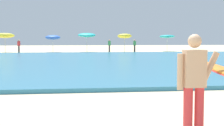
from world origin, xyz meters
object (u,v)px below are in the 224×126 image
at_px(beachgoer_near_row_right, 19,46).
at_px(beach_umbrella_4, 125,36).
at_px(beach_umbrella_1, 5,36).
at_px(surfer_with_board, 209,78).
at_px(beach_umbrella_2, 53,37).
at_px(beach_umbrella_5, 167,36).
at_px(beachgoer_near_row_left, 109,45).
at_px(beach_umbrella_3, 87,35).
at_px(beachgoer_near_row_mid, 135,45).

bearing_deg(beachgoer_near_row_right, beach_umbrella_4, 8.01).
distance_m(beach_umbrella_1, beach_umbrella_4, 14.70).
bearing_deg(surfer_with_board, beach_umbrella_1, 104.78).
bearing_deg(beach_umbrella_2, beach_umbrella_5, 0.46).
bearing_deg(beach_umbrella_5, surfer_with_board, -105.80).
bearing_deg(beachgoer_near_row_left, beach_umbrella_3, 150.80).
height_order(beachgoer_near_row_left, beachgoer_near_row_right, same).
xyz_separation_m(beach_umbrella_5, beachgoer_near_row_right, (-18.65, -2.52, -1.12)).
bearing_deg(beach_umbrella_3, beach_umbrella_1, -175.44).
height_order(beach_umbrella_4, beachgoer_near_row_left, beach_umbrella_4).
height_order(surfer_with_board, beach_umbrella_4, beach_umbrella_4).
xyz_separation_m(beach_umbrella_1, beachgoer_near_row_mid, (15.72, -1.21, -1.21)).
distance_m(beach_umbrella_4, beachgoer_near_row_right, 13.04).
bearing_deg(beach_umbrella_3, beach_umbrella_5, 0.47).
bearing_deg(surfer_with_board, beach_umbrella_2, 96.19).
xyz_separation_m(surfer_with_board, beach_umbrella_1, (-9.77, 37.03, 1.02)).
height_order(beach_umbrella_5, beachgoer_near_row_left, beach_umbrella_5).
bearing_deg(beach_umbrella_4, beach_umbrella_2, 176.22).
bearing_deg(beachgoer_near_row_right, beach_umbrella_1, 138.27).
height_order(beach_umbrella_5, beachgoer_near_row_right, beach_umbrella_5).
xyz_separation_m(surfer_with_board, beachgoer_near_row_mid, (5.95, 35.81, -0.19)).
bearing_deg(beachgoer_near_row_right, beachgoer_near_row_mid, 1.77).
relative_size(beach_umbrella_4, beachgoer_near_row_left, 1.49).
height_order(beach_umbrella_2, beach_umbrella_4, beach_umbrella_4).
height_order(beach_umbrella_3, beachgoer_near_row_mid, beach_umbrella_3).
bearing_deg(beach_umbrella_1, beach_umbrella_5, 2.46).
bearing_deg(beach_umbrella_3, beach_umbrella_2, -179.59).
relative_size(beach_umbrella_3, beachgoer_near_row_left, 1.57).
height_order(surfer_with_board, beach_umbrella_1, beach_umbrella_1).
bearing_deg(beach_umbrella_2, beachgoer_near_row_mid, -11.12).
height_order(beach_umbrella_4, beach_umbrella_5, beach_umbrella_4).
height_order(beach_umbrella_1, beach_umbrella_4, beach_umbrella_1).
distance_m(beach_umbrella_3, beach_umbrella_4, 4.80).
xyz_separation_m(beach_umbrella_5, beachgoer_near_row_left, (-7.86, -1.60, -1.12)).
distance_m(surfer_with_board, beach_umbrella_1, 38.31).
xyz_separation_m(surfer_with_board, beachgoer_near_row_right, (-7.93, 35.39, -0.19)).
bearing_deg(beachgoer_near_row_left, surfer_with_board, -94.52).
relative_size(beach_umbrella_1, beach_umbrella_3, 0.97).
bearing_deg(beachgoer_near_row_left, beach_umbrella_1, 176.76).
distance_m(beach_umbrella_4, beachgoer_near_row_left, 2.53).
bearing_deg(surfer_with_board, beach_umbrella_5, 74.20).
height_order(beachgoer_near_row_mid, beachgoer_near_row_right, same).
height_order(beach_umbrella_4, beachgoer_near_row_mid, beach_umbrella_4).
distance_m(beach_umbrella_2, beachgoer_near_row_left, 7.19).
bearing_deg(beachgoer_near_row_mid, beach_umbrella_5, 23.72).
distance_m(surfer_with_board, beachgoer_near_row_left, 36.43).
xyz_separation_m(beach_umbrella_3, beachgoer_near_row_right, (-8.10, -2.44, -1.28)).
relative_size(beach_umbrella_1, beachgoer_near_row_mid, 1.53).
distance_m(beach_umbrella_1, beach_umbrella_3, 9.97).
bearing_deg(beach_umbrella_4, beachgoer_near_row_right, -171.99).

